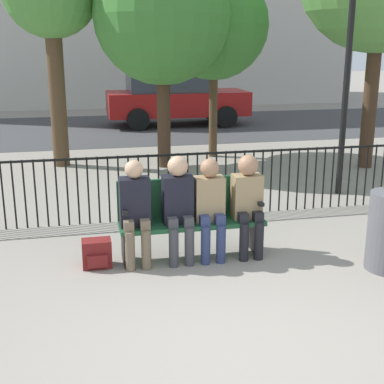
# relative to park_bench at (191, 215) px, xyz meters

# --- Properties ---
(ground_plane) EXTENTS (80.00, 80.00, 0.00)m
(ground_plane) POSITION_rel_park_bench_xyz_m (0.00, -2.12, -0.49)
(ground_plane) COLOR gray
(park_bench) EXTENTS (1.68, 0.45, 0.92)m
(park_bench) POSITION_rel_park_bench_xyz_m (0.00, 0.00, 0.00)
(park_bench) COLOR #194728
(park_bench) RESTS_ON ground
(seated_person_0) EXTENTS (0.34, 0.39, 1.21)m
(seated_person_0) POSITION_rel_park_bench_xyz_m (-0.66, -0.13, 0.18)
(seated_person_0) COLOR brown
(seated_person_0) RESTS_ON ground
(seated_person_1) EXTENTS (0.34, 0.39, 1.23)m
(seated_person_1) POSITION_rel_park_bench_xyz_m (-0.17, -0.13, 0.21)
(seated_person_1) COLOR #3D3D42
(seated_person_1) RESTS_ON ground
(seated_person_2) EXTENTS (0.34, 0.39, 1.18)m
(seated_person_2) POSITION_rel_park_bench_xyz_m (0.20, -0.13, 0.17)
(seated_person_2) COLOR navy
(seated_person_2) RESTS_ON ground
(seated_person_3) EXTENTS (0.34, 0.39, 1.21)m
(seated_person_3) POSITION_rel_park_bench_xyz_m (0.66, -0.13, 0.20)
(seated_person_3) COLOR black
(seated_person_3) RESTS_ON ground
(backpack) EXTENTS (0.33, 0.25, 0.32)m
(backpack) POSITION_rel_park_bench_xyz_m (-1.10, -0.12, -0.34)
(backpack) COLOR maroon
(backpack) RESTS_ON ground
(fence_railing) EXTENTS (9.01, 0.03, 0.95)m
(fence_railing) POSITION_rel_park_bench_xyz_m (-0.02, 1.40, 0.07)
(fence_railing) COLOR black
(fence_railing) RESTS_ON ground
(tree_2) EXTENTS (2.29, 2.29, 3.95)m
(tree_2) POSITION_rel_park_bench_xyz_m (1.69, 5.50, 2.30)
(tree_2) COLOR #4C3823
(tree_2) RESTS_ON ground
(tree_3) EXTENTS (2.64, 2.64, 4.27)m
(tree_3) POSITION_rel_park_bench_xyz_m (0.47, 4.73, 2.44)
(tree_3) COLOR #422D1E
(tree_3) RESTS_ON ground
(lamp_post) EXTENTS (0.28, 0.28, 3.49)m
(lamp_post) POSITION_rel_park_bench_xyz_m (2.99, 2.11, 1.83)
(lamp_post) COLOR black
(lamp_post) RESTS_ON ground
(street_surface) EXTENTS (24.00, 6.00, 0.01)m
(street_surface) POSITION_rel_park_bench_xyz_m (0.00, 9.88, -0.49)
(street_surface) COLOR #3D3D3F
(street_surface) RESTS_ON ground
(parked_car_0) EXTENTS (4.20, 1.94, 1.62)m
(parked_car_0) POSITION_rel_park_bench_xyz_m (1.69, 10.23, 0.35)
(parked_car_0) COLOR maroon
(parked_car_0) RESTS_ON ground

